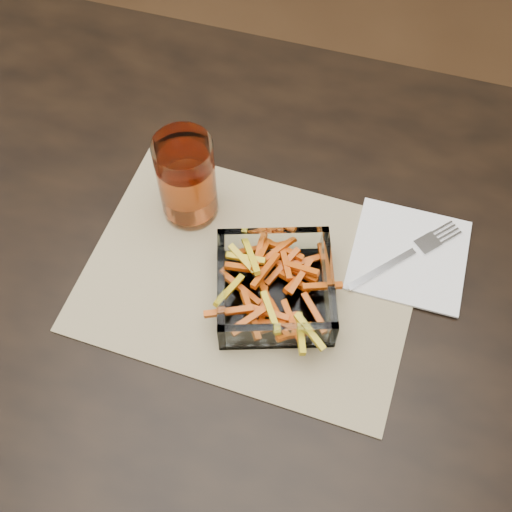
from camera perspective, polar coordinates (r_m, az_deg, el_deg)
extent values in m
plane|color=#331E0F|center=(1.61, -2.37, -13.39)|extent=(4.50, 4.50, 0.00)
cube|color=black|center=(0.93, -3.97, 0.00)|extent=(1.60, 0.90, 0.03)
cube|color=tan|center=(0.90, -0.49, -1.75)|extent=(0.46, 0.35, 0.00)
cube|color=white|center=(0.87, 1.66, -3.55)|extent=(0.19, 0.19, 0.01)
cube|color=white|center=(0.89, 1.51, 1.24)|extent=(0.15, 0.06, 0.06)
cube|color=white|center=(0.82, 1.92, -7.16)|extent=(0.15, 0.06, 0.06)
cube|color=white|center=(0.85, -3.05, -2.91)|extent=(0.06, 0.15, 0.06)
cube|color=white|center=(0.86, 6.42, -2.66)|extent=(0.06, 0.15, 0.06)
cylinder|color=white|center=(0.90, -6.19, 6.82)|extent=(0.08, 0.08, 0.14)
cylinder|color=#B6461A|center=(0.91, -6.10, 6.21)|extent=(0.07, 0.07, 0.09)
cube|color=white|center=(0.93, 13.44, 0.10)|extent=(0.16, 0.16, 0.00)
cube|color=silver|center=(0.91, 11.11, -1.16)|extent=(0.08, 0.09, 0.00)
cube|color=silver|center=(0.95, 15.02, 1.11)|extent=(0.04, 0.04, 0.00)
cube|color=silver|center=(0.97, 16.21, 2.47)|extent=(0.03, 0.03, 0.00)
cube|color=silver|center=(0.96, 16.46, 2.18)|extent=(0.03, 0.03, 0.00)
cube|color=silver|center=(0.96, 16.72, 1.87)|extent=(0.03, 0.03, 0.00)
cube|color=silver|center=(0.96, 16.97, 1.58)|extent=(0.03, 0.03, 0.00)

